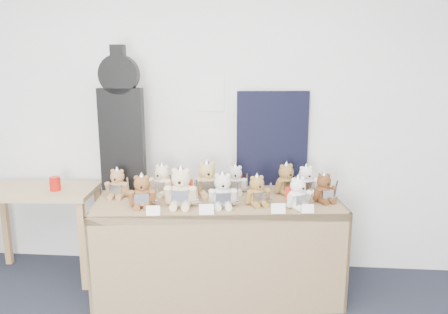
# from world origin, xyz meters

# --- Properties ---
(room_shell) EXTENTS (6.00, 6.00, 6.00)m
(room_shell) POSITION_xyz_m (0.30, 2.49, 1.50)
(room_shell) COLOR white
(room_shell) RESTS_ON floor
(display_table) EXTENTS (1.89, 0.98, 0.75)m
(display_table) POSITION_xyz_m (0.41, 1.93, 0.59)
(display_table) COLOR olive
(display_table) RESTS_ON floor
(side_table) EXTENTS (0.94, 0.56, 0.76)m
(side_table) POSITION_xyz_m (-1.07, 2.12, 0.63)
(side_table) COLOR #A58359
(side_table) RESTS_ON floor
(guitar_case) EXTENTS (0.35, 0.11, 1.13)m
(guitar_case) POSITION_xyz_m (-0.38, 2.19, 1.31)
(guitar_case) COLOR black
(guitar_case) RESTS_ON display_table
(navy_board) EXTENTS (0.58, 0.10, 0.78)m
(navy_board) POSITION_xyz_m (0.81, 2.40, 1.14)
(navy_board) COLOR black
(navy_board) RESTS_ON display_table
(red_cup) EXTENTS (0.08, 0.08, 0.11)m
(red_cup) POSITION_xyz_m (-0.91, 2.09, 0.81)
(red_cup) COLOR #B2110B
(red_cup) RESTS_ON side_table
(teddy_front_far_left) EXTENTS (0.22, 0.19, 0.26)m
(teddy_front_far_left) POSITION_xyz_m (-0.11, 1.77, 0.86)
(teddy_front_far_left) COLOR brown
(teddy_front_far_left) RESTS_ON display_table
(teddy_front_left) EXTENTS (0.26, 0.22, 0.32)m
(teddy_front_left) POSITION_xyz_m (0.16, 1.81, 0.88)
(teddy_front_left) COLOR beige
(teddy_front_left) RESTS_ON display_table
(teddy_front_centre) EXTENTS (0.23, 0.20, 0.28)m
(teddy_front_centre) POSITION_xyz_m (0.45, 1.82, 0.86)
(teddy_front_centre) COLOR silver
(teddy_front_centre) RESTS_ON display_table
(teddy_front_right) EXTENTS (0.20, 0.19, 0.24)m
(teddy_front_right) POSITION_xyz_m (0.69, 1.89, 0.85)
(teddy_front_right) COLOR olive
(teddy_front_right) RESTS_ON display_table
(teddy_front_far_right) EXTENTS (0.21, 0.21, 0.26)m
(teddy_front_far_right) POSITION_xyz_m (0.98, 1.84, 0.85)
(teddy_front_far_right) COLOR white
(teddy_front_far_right) RESTS_ON display_table
(teddy_front_end) EXTENTS (0.20, 0.19, 0.24)m
(teddy_front_end) POSITION_xyz_m (1.18, 2.00, 0.85)
(teddy_front_end) COLOR brown
(teddy_front_end) RESTS_ON display_table
(teddy_back_left) EXTENTS (0.22, 0.21, 0.27)m
(teddy_back_left) POSITION_xyz_m (-0.04, 2.07, 0.86)
(teddy_back_left) COLOR beige
(teddy_back_left) RESTS_ON display_table
(teddy_back_centre_left) EXTENTS (0.25, 0.23, 0.30)m
(teddy_back_centre_left) POSITION_xyz_m (0.31, 2.09, 0.87)
(teddy_back_centre_left) COLOR tan
(teddy_back_centre_left) RESTS_ON display_table
(teddy_back_centre_right) EXTENTS (0.20, 0.17, 0.25)m
(teddy_back_centre_right) POSITION_xyz_m (0.52, 2.17, 0.85)
(teddy_back_centre_right) COLOR beige
(teddy_back_centre_right) RESTS_ON display_table
(teddy_back_right) EXTENTS (0.22, 0.22, 0.27)m
(teddy_back_right) POSITION_xyz_m (0.92, 2.18, 0.86)
(teddy_back_right) COLOR olive
(teddy_back_right) RESTS_ON display_table
(teddy_back_end) EXTENTS (0.21, 0.20, 0.25)m
(teddy_back_end) POSITION_xyz_m (1.07, 2.19, 0.85)
(teddy_back_end) COLOR white
(teddy_back_end) RESTS_ON display_table
(teddy_back_far_left) EXTENTS (0.20, 0.16, 0.25)m
(teddy_back_far_left) POSITION_xyz_m (-0.36, 1.98, 0.85)
(teddy_back_far_left) COLOR #A1754B
(teddy_back_far_left) RESTS_ON display_table
(entry_card_a) EXTENTS (0.09, 0.03, 0.07)m
(entry_card_a) POSITION_xyz_m (0.01, 1.59, 0.79)
(entry_card_a) COLOR white
(entry_card_a) RESTS_ON display_table
(entry_card_b) EXTENTS (0.10, 0.03, 0.07)m
(entry_card_b) POSITION_xyz_m (0.36, 1.64, 0.79)
(entry_card_b) COLOR white
(entry_card_b) RESTS_ON display_table
(entry_card_c) EXTENTS (0.10, 0.03, 0.07)m
(entry_card_c) POSITION_xyz_m (0.84, 1.70, 0.79)
(entry_card_c) COLOR white
(entry_card_c) RESTS_ON display_table
(entry_card_d) EXTENTS (0.09, 0.03, 0.06)m
(entry_card_d) POSITION_xyz_m (1.04, 1.73, 0.79)
(entry_card_d) COLOR white
(entry_card_d) RESTS_ON display_table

